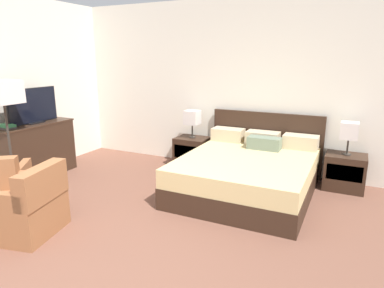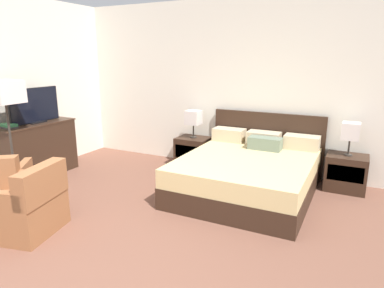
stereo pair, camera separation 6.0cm
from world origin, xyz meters
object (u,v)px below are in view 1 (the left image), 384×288
at_px(nightstand_left, 192,152).
at_px(bed, 248,172).
at_px(nightstand_right, 345,172).
at_px(armchair_companion, 26,208).
at_px(book_red_cover, 7,128).
at_px(book_blue_cover, 6,126).
at_px(dresser, 35,150).
at_px(table_lamp_left, 192,118).
at_px(tv, 33,106).
at_px(table_lamp_right, 349,131).
at_px(floor_lamp, 3,98).

bearing_deg(nightstand_left, bed, -30.32).
height_order(nightstand_right, armchair_companion, armchair_companion).
distance_m(bed, armchair_companion, 2.79).
relative_size(nightstand_left, book_red_cover, 2.57).
relative_size(book_blue_cover, armchair_companion, 0.30).
bearing_deg(dresser, table_lamp_left, 37.55).
distance_m(tv, book_blue_cover, 0.51).
bearing_deg(book_red_cover, table_lamp_right, 24.01).
bearing_deg(floor_lamp, nightstand_left, 50.38).
bearing_deg(table_lamp_right, nightstand_right, -90.00).
height_order(bed, nightstand_left, bed).
bearing_deg(armchair_companion, dresser, 136.61).
relative_size(dresser, book_red_cover, 5.84).
height_order(table_lamp_right, dresser, table_lamp_right).
height_order(nightstand_left, tv, tv).
bearing_deg(nightstand_right, book_red_cover, -156.01).
bearing_deg(book_blue_cover, tv, 89.21).
xyz_separation_m(nightstand_right, tv, (-4.39, -1.49, 0.85)).
distance_m(dresser, book_red_cover, 0.60).
bearing_deg(book_blue_cover, dresser, 89.49).
xyz_separation_m(dresser, tv, (0.00, 0.04, 0.67)).
bearing_deg(bed, nightstand_left, 149.68).
bearing_deg(dresser, tv, 86.07).
relative_size(table_lamp_left, table_lamp_right, 1.00).
height_order(table_lamp_right, tv, tv).
distance_m(table_lamp_left, armchair_companion, 2.97).
distance_m(nightstand_right, table_lamp_right, 0.59).
xyz_separation_m(table_lamp_left, book_blue_cover, (-1.99, -1.95, 0.05)).
height_order(nightstand_right, book_blue_cover, book_blue_cover).
height_order(tv, book_red_cover, tv).
xyz_separation_m(table_lamp_left, table_lamp_right, (2.41, 0.00, 0.00)).
bearing_deg(table_lamp_left, book_blue_cover, -135.52).
bearing_deg(bed, table_lamp_left, 149.63).
height_order(table_lamp_right, book_blue_cover, table_lamp_right).
distance_m(nightstand_right, tv, 4.71).
relative_size(nightstand_right, book_blue_cover, 2.18).
relative_size(nightstand_left, table_lamp_right, 1.17).
bearing_deg(book_red_cover, armchair_companion, -32.86).
xyz_separation_m(nightstand_right, floor_lamp, (-4.16, -2.11, 1.06)).
relative_size(armchair_companion, floor_lamp, 0.54).
distance_m(table_lamp_left, floor_lamp, 2.78).
height_order(tv, floor_lamp, floor_lamp).
bearing_deg(table_lamp_right, book_red_cover, -155.99).
bearing_deg(bed, floor_lamp, -154.51).
bearing_deg(tv, armchair_companion, -44.23).
distance_m(book_red_cover, book_blue_cover, 0.03).
distance_m(bed, floor_lamp, 3.43).
height_order(book_blue_cover, armchair_companion, book_blue_cover).
xyz_separation_m(armchair_companion, floor_lamp, (-1.18, 0.75, 1.03)).
distance_m(nightstand_right, book_red_cover, 4.84).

